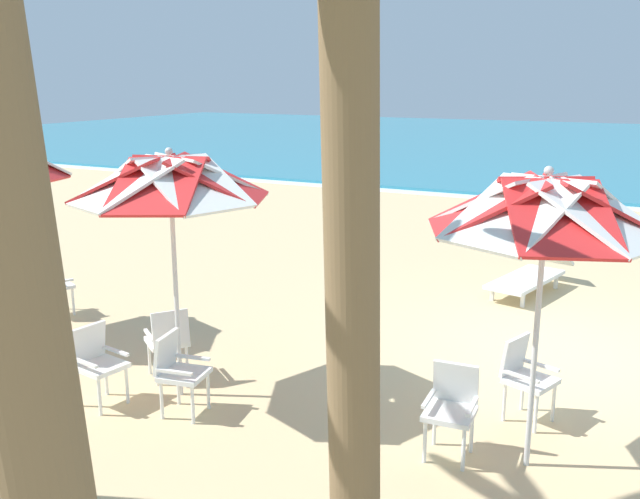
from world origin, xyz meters
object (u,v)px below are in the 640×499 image
object	(u,v)px
plastic_chair_3	(168,339)
sun_lounger_1	(531,275)
plastic_chair_2	(97,360)
beach_umbrella_0	(546,210)
plastic_chair_4	(178,368)
beach_umbrella_1	(170,182)
plastic_chair_6	(50,283)
plastic_chair_0	(525,374)
beachgoer_seated	(584,199)
plastic_chair_1	(452,405)
palm_tree_2	(352,182)

from	to	relation	value
plastic_chair_3	sun_lounger_1	xyz separation A→B (m)	(3.09, 5.41, -0.22)
plastic_chair_2	beach_umbrella_0	bearing A→B (deg)	10.33
beach_umbrella_0	plastic_chair_4	bearing A→B (deg)	-170.30
beach_umbrella_1	plastic_chair_6	distance (m)	4.04
beach_umbrella_0	plastic_chair_0	xyz separation A→B (m)	(-0.22, 0.89, -1.85)
sun_lounger_1	beachgoer_seated	bearing A→B (deg)	90.87
plastic_chair_2	plastic_chair_1	bearing A→B (deg)	10.33
palm_tree_2	sun_lounger_1	bearing A→B (deg)	91.60
plastic_chair_6	sun_lounger_1	bearing A→B (deg)	35.94
beach_umbrella_1	plastic_chair_2	distance (m)	2.07
plastic_chair_1	beach_umbrella_0	bearing A→B (deg)	10.35
beachgoer_seated	sun_lounger_1	bearing A→B (deg)	-89.13
beach_umbrella_0	plastic_chair_3	world-z (taller)	beach_umbrella_0
plastic_chair_3	plastic_chair_6	size ratio (longest dim) A/B	1.00
beach_umbrella_0	plastic_chair_2	distance (m)	4.80
plastic_chair_4	plastic_chair_6	world-z (taller)	same
plastic_chair_3	plastic_chair_4	xyz separation A→B (m)	(0.63, -0.64, 0.00)
plastic_chair_1	plastic_chair_2	world-z (taller)	same
plastic_chair_3	beachgoer_seated	size ratio (longest dim) A/B	0.94
plastic_chair_4	plastic_chair_6	size ratio (longest dim) A/B	1.00
beach_umbrella_1	beachgoer_seated	xyz separation A→B (m)	(2.60, 13.77, -2.08)
plastic_chair_1	plastic_chair_6	size ratio (longest dim) A/B	1.00
plastic_chair_1	plastic_chair_4	bearing A→B (deg)	-170.46
plastic_chair_0	plastic_chair_3	distance (m)	3.95
plastic_chair_2	beachgoer_seated	distance (m)	14.70
plastic_chair_4	plastic_chair_1	bearing A→B (deg)	9.54
beach_umbrella_1	sun_lounger_1	distance (m)	6.65
plastic_chair_1	plastic_chair_4	xyz separation A→B (m)	(-2.76, -0.46, 0.00)
beachgoer_seated	beach_umbrella_0	bearing A→B (deg)	-85.32
plastic_chair_1	plastic_chair_2	distance (m)	3.74
plastic_chair_6	beach_umbrella_1	bearing A→B (deg)	-21.30
plastic_chair_2	beachgoer_seated	xyz separation A→B (m)	(3.25, 14.33, -0.20)
beach_umbrella_1	palm_tree_2	distance (m)	3.57
plastic_chair_0	plastic_chair_6	xyz separation A→B (m)	(-6.83, 0.18, 0.00)
plastic_chair_4	plastic_chair_6	xyz separation A→B (m)	(-3.60, 1.66, 0.00)
palm_tree_2	beachgoer_seated	size ratio (longest dim) A/B	5.17
plastic_chair_2	plastic_chair_6	size ratio (longest dim) A/B	1.00
plastic_chair_6	plastic_chair_1	bearing A→B (deg)	-10.63
palm_tree_2	plastic_chair_6	bearing A→B (deg)	152.34
plastic_chair_1	palm_tree_2	distance (m)	3.13
beach_umbrella_1	sun_lounger_1	world-z (taller)	beach_umbrella_1
plastic_chair_1	palm_tree_2	bearing A→B (deg)	-92.52
sun_lounger_1	beachgoer_seated	distance (m)	8.08
plastic_chair_4	beachgoer_seated	world-z (taller)	beachgoer_seated
plastic_chair_6	beach_umbrella_0	bearing A→B (deg)	-8.64
sun_lounger_1	plastic_chair_0	bearing A→B (deg)	-80.45
plastic_chair_1	plastic_chair_3	distance (m)	3.40
plastic_chair_3	beachgoer_seated	xyz separation A→B (m)	(2.97, 13.49, -0.20)
plastic_chair_3	beach_umbrella_0	bearing A→B (deg)	-0.66
plastic_chair_3	palm_tree_2	world-z (taller)	palm_tree_2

